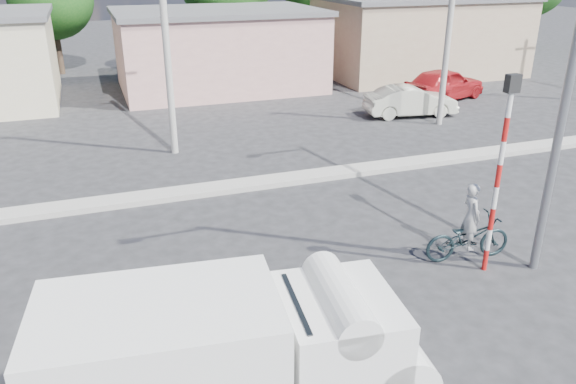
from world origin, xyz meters
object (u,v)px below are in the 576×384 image
object	(u,v)px
truck	(237,354)
car_red	(444,84)
bicycle	(468,238)
traffic_pole	(501,160)
car_cream	(411,101)
cyclist	(469,228)
streetlight	(570,42)

from	to	relation	value
truck	car_red	xyz separation A→B (m)	(14.74, 16.62, -0.47)
bicycle	traffic_pole	distance (m)	2.14
car_red	traffic_pole	bearing A→B (deg)	131.06
bicycle	car_cream	distance (m)	12.72
bicycle	car_cream	bearing A→B (deg)	-18.69
cyclist	traffic_pole	bearing A→B (deg)	-164.29
car_cream	traffic_pole	distance (m)	13.34
streetlight	cyclist	bearing A→B (deg)	139.96
bicycle	streetlight	world-z (taller)	streetlight
bicycle	car_red	bearing A→B (deg)	-25.54
car_red	streetlight	bearing A→B (deg)	134.44
truck	bicycle	xyz separation A→B (m)	(6.22, 3.04, -0.71)
bicycle	cyclist	size ratio (longest dim) A/B	1.31
bicycle	cyclist	world-z (taller)	cyclist
truck	cyclist	xyz separation A→B (m)	(6.22, 3.04, -0.46)
car_cream	traffic_pole	world-z (taller)	traffic_pole
truck	car_red	bearing A→B (deg)	54.83
car_red	bicycle	bearing A→B (deg)	129.75
car_cream	streetlight	bearing A→B (deg)	169.14
car_red	traffic_pole	size ratio (longest dim) A/B	1.05
bicycle	cyclist	distance (m)	0.25
car_cream	car_red	world-z (taller)	car_red
truck	cyclist	distance (m)	6.94
truck	traffic_pole	bearing A→B (deg)	27.79
cyclist	streetlight	xyz separation A→B (m)	(1.03, -0.87, 4.18)
bicycle	cyclist	bearing A→B (deg)	0.00
car_red	cyclist	bearing A→B (deg)	129.75
car_cream	cyclist	bearing A→B (deg)	163.46
truck	car_red	size ratio (longest dim) A/B	1.23
truck	streetlight	world-z (taller)	streetlight
traffic_pole	streetlight	world-z (taller)	streetlight
truck	car_red	world-z (taller)	truck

